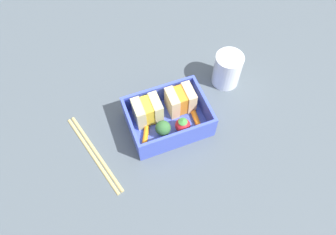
# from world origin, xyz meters

# --- Properties ---
(ground_plane) EXTENTS (1.20, 1.20, 0.02)m
(ground_plane) POSITION_xyz_m (0.00, 0.00, -0.01)
(ground_plane) COLOR #4C565E
(bento_tray) EXTENTS (0.16, 0.12, 0.01)m
(bento_tray) POSITION_xyz_m (0.00, 0.00, 0.01)
(bento_tray) COLOR #4256CC
(bento_tray) RESTS_ON ground_plane
(bento_rim) EXTENTS (0.16, 0.12, 0.05)m
(bento_rim) POSITION_xyz_m (0.00, 0.00, 0.04)
(bento_rim) COLOR #4256CC
(bento_rim) RESTS_ON bento_tray
(sandwich_left) EXTENTS (0.06, 0.05, 0.06)m
(sandwich_left) POSITION_xyz_m (-0.04, 0.02, 0.04)
(sandwich_left) COLOR beige
(sandwich_left) RESTS_ON bento_tray
(sandwich_center_left) EXTENTS (0.06, 0.05, 0.06)m
(sandwich_center_left) POSITION_xyz_m (0.04, 0.02, 0.04)
(sandwich_center_left) COLOR beige
(sandwich_center_left) RESTS_ON bento_tray
(carrot_stick_far_left) EXTENTS (0.03, 0.05, 0.01)m
(carrot_stick_far_left) POSITION_xyz_m (-0.06, -0.02, 0.02)
(carrot_stick_far_left) COLOR orange
(carrot_stick_far_left) RESTS_ON bento_tray
(broccoli_floret) EXTENTS (0.03, 0.03, 0.04)m
(broccoli_floret) POSITION_xyz_m (-0.02, -0.02, 0.03)
(broccoli_floret) COLOR #87CA71
(broccoli_floret) RESTS_ON bento_tray
(strawberry_far_left) EXTENTS (0.03, 0.03, 0.04)m
(strawberry_far_left) POSITION_xyz_m (0.02, -0.03, 0.03)
(strawberry_far_left) COLOR red
(strawberry_far_left) RESTS_ON bento_tray
(carrot_stick_left) EXTENTS (0.02, 0.04, 0.01)m
(carrot_stick_left) POSITION_xyz_m (0.06, -0.02, 0.02)
(carrot_stick_left) COLOR orange
(carrot_stick_left) RESTS_ON bento_tray
(chopstick_pair) EXTENTS (0.07, 0.20, 0.01)m
(chopstick_pair) POSITION_xyz_m (-0.16, -0.01, 0.00)
(chopstick_pair) COLOR tan
(chopstick_pair) RESTS_ON ground_plane
(drinking_glass) EXTENTS (0.06, 0.06, 0.08)m
(drinking_glass) POSITION_xyz_m (0.16, 0.06, 0.04)
(drinking_glass) COLOR white
(drinking_glass) RESTS_ON ground_plane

